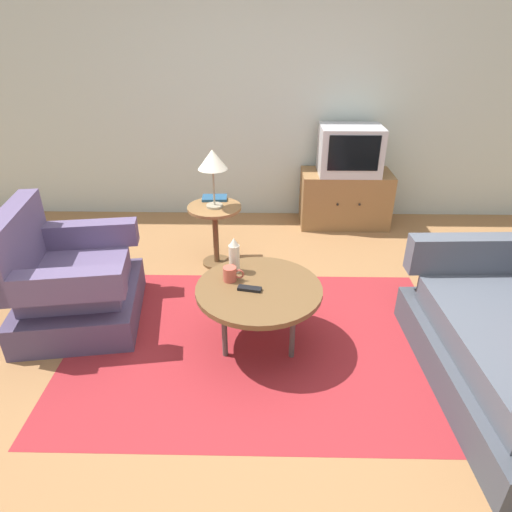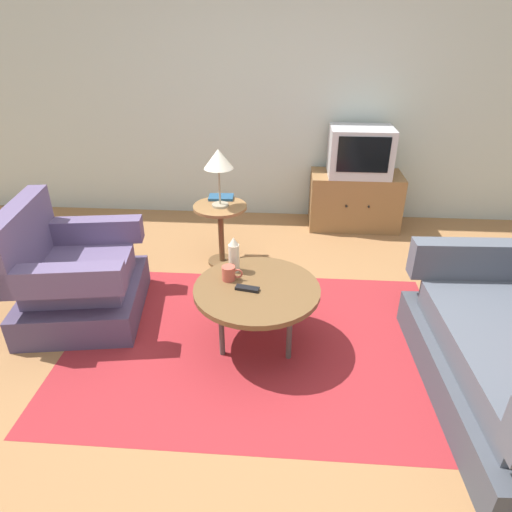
{
  "view_description": "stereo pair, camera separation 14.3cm",
  "coord_description": "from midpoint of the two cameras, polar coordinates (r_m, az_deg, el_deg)",
  "views": [
    {
      "loc": [
        -0.04,
        -2.37,
        1.99
      ],
      "look_at": [
        -0.09,
        0.29,
        0.55
      ],
      "focal_mm": 31.16,
      "sensor_mm": 36.0,
      "label": 1
    },
    {
      "loc": [
        0.1,
        -2.37,
        1.99
      ],
      "look_at": [
        -0.09,
        0.29,
        0.55
      ],
      "focal_mm": 31.16,
      "sensor_mm": 36.0,
      "label": 2
    }
  ],
  "objects": [
    {
      "name": "television",
      "position": [
        4.65,
        11.07,
        13.19
      ],
      "size": [
        0.61,
        0.45,
        0.47
      ],
      "color": "#B7B7BC",
      "rests_on": "tv_stand"
    },
    {
      "name": "area_rug",
      "position": [
        3.13,
        -0.98,
        -11.11
      ],
      "size": [
        2.58,
        1.8,
        0.0
      ],
      "primitive_type": "cube",
      "color": "maroon",
      "rests_on": "ground"
    },
    {
      "name": "tv_remote_dark",
      "position": [
        2.83,
        -2.28,
        -4.24
      ],
      "size": [
        0.16,
        0.08,
        0.02
      ],
      "rotation": [
        0.0,
        0.0,
        6.08
      ],
      "color": "black",
      "rests_on": "coffee_table"
    },
    {
      "name": "armchair",
      "position": [
        3.49,
        -23.9,
        -3.35
      ],
      "size": [
        0.94,
        1.0,
        0.87
      ],
      "rotation": [
        0.0,
        0.0,
        -1.42
      ],
      "color": "#4B3E5C",
      "rests_on": "ground"
    },
    {
      "name": "back_wall",
      "position": [
        4.82,
        0.77,
        20.76
      ],
      "size": [
        9.0,
        0.12,
        2.7
      ],
      "primitive_type": "cube",
      "color": "#B2BCB2",
      "rests_on": "ground"
    },
    {
      "name": "ground_plane",
      "position": [
        3.1,
        0.25,
        -11.63
      ],
      "size": [
        16.0,
        16.0,
        0.0
      ],
      "primitive_type": "plane",
      "color": "olive"
    },
    {
      "name": "tv_stand",
      "position": [
        4.83,
        10.47,
        7.25
      ],
      "size": [
        0.92,
        0.49,
        0.57
      ],
      "color": "olive",
      "rests_on": "ground"
    },
    {
      "name": "side_table",
      "position": [
        3.91,
        -6.32,
        4.2
      ],
      "size": [
        0.46,
        0.46,
        0.56
      ],
      "color": "olive",
      "rests_on": "ground"
    },
    {
      "name": "vase",
      "position": [
        2.98,
        -4.19,
        0.06
      ],
      "size": [
        0.07,
        0.07,
        0.25
      ],
      "color": "beige",
      "rests_on": "coffee_table"
    },
    {
      "name": "book",
      "position": [
        4.0,
        -6.37,
        7.41
      ],
      "size": [
        0.23,
        0.16,
        0.02
      ],
      "rotation": [
        0.0,
        0.0,
        0.05
      ],
      "color": "navy",
      "rests_on": "side_table"
    },
    {
      "name": "coffee_table",
      "position": [
        2.88,
        -1.05,
        -4.58
      ],
      "size": [
        0.82,
        0.82,
        0.46
      ],
      "color": "brown",
      "rests_on": "ground"
    },
    {
      "name": "mug",
      "position": [
        2.92,
        -4.71,
        -2.33
      ],
      "size": [
        0.14,
        0.09,
        0.1
      ],
      "color": "#B74C3D",
      "rests_on": "coffee_table"
    },
    {
      "name": "table_lamp",
      "position": [
        3.7,
        -6.73,
        11.94
      ],
      "size": [
        0.24,
        0.24,
        0.49
      ],
      "color": "#9E937A",
      "rests_on": "side_table"
    }
  ]
}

